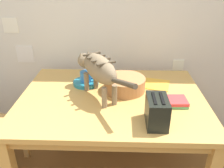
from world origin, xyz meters
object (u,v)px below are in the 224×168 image
(dining_table, at_px, (112,107))
(toaster, at_px, (157,111))
(coffee_mug, at_px, (86,76))
(saucer_bowl, at_px, (86,83))
(cat, at_px, (98,69))
(book_stack, at_px, (174,102))
(magazine, at_px, (153,84))
(wicker_basket, at_px, (125,84))

(dining_table, height_order, toaster, toaster)
(coffee_mug, relative_size, toaster, 0.63)
(dining_table, distance_m, saucer_bowl, 0.30)
(dining_table, relative_size, cat, 2.12)
(dining_table, bearing_deg, book_stack, -12.26)
(saucer_bowl, bearing_deg, magazine, 1.82)
(saucer_bowl, height_order, coffee_mug, coffee_mug)
(magazine, distance_m, wicker_basket, 0.26)
(magazine, relative_size, toaster, 1.25)
(saucer_bowl, height_order, magazine, saucer_bowl)
(saucer_bowl, xyz_separation_m, toaster, (0.48, -0.51, 0.07))
(cat, height_order, wicker_basket, cat)
(coffee_mug, bearing_deg, book_stack, -24.24)
(cat, relative_size, magazine, 2.50)
(coffee_mug, bearing_deg, magazine, 1.84)
(cat, xyz_separation_m, saucer_bowl, (-0.12, 0.18, -0.20))
(coffee_mug, height_order, toaster, toaster)
(toaster, bearing_deg, cat, 138.15)
(wicker_basket, bearing_deg, coffee_mug, 163.21)
(book_stack, relative_size, wicker_basket, 0.57)
(wicker_basket, bearing_deg, cat, -154.16)
(cat, distance_m, wicker_basket, 0.26)
(coffee_mug, distance_m, book_stack, 0.70)
(dining_table, xyz_separation_m, magazine, (0.32, 0.21, 0.09))
(toaster, bearing_deg, saucer_bowl, 133.33)
(dining_table, xyz_separation_m, saucer_bowl, (-0.21, 0.19, 0.10))
(cat, distance_m, saucer_bowl, 0.29)
(book_stack, xyz_separation_m, toaster, (-0.15, -0.23, 0.07))
(dining_table, distance_m, magazine, 0.39)
(magazine, height_order, toaster, toaster)
(coffee_mug, distance_m, toaster, 0.70)
(cat, relative_size, coffee_mug, 4.95)
(saucer_bowl, distance_m, coffee_mug, 0.06)
(saucer_bowl, height_order, book_stack, book_stack)
(dining_table, relative_size, book_stack, 7.54)
(magazine, xyz_separation_m, toaster, (-0.05, -0.53, 0.08))
(saucer_bowl, xyz_separation_m, coffee_mug, (0.00, 0.00, 0.05))
(dining_table, relative_size, coffee_mug, 10.49)
(coffee_mug, bearing_deg, saucer_bowl, -180.00)
(magazine, xyz_separation_m, wicker_basket, (-0.23, -0.11, 0.05))
(coffee_mug, height_order, book_stack, coffee_mug)
(cat, bearing_deg, dining_table, -38.02)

